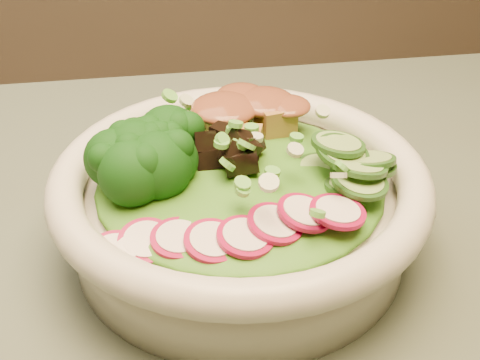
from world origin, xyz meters
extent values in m
cylinder|color=black|center=(0.55, 0.35, 0.36)|extent=(0.06, 0.06, 0.72)
cylinder|color=silver|center=(0.20, 0.11, 0.77)|extent=(0.22, 0.22, 0.05)
torus|color=silver|center=(0.20, 0.11, 0.80)|extent=(0.24, 0.24, 0.02)
ellipsoid|color=#336B16|center=(0.20, 0.11, 0.80)|extent=(0.18, 0.18, 0.02)
ellipsoid|color=brown|center=(0.21, 0.17, 0.83)|extent=(0.06, 0.05, 0.01)
camera|label=1|loc=(0.15, -0.24, 1.04)|focal=50.00mm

